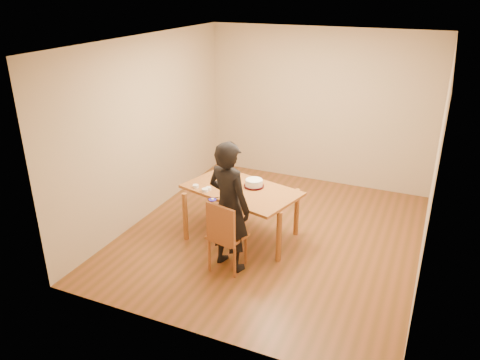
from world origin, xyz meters
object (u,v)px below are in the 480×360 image
at_px(dining_table, 241,190).
at_px(cake_plate, 254,186).
at_px(person, 229,207).
at_px(dining_chair, 228,236).
at_px(cake, 254,183).

bearing_deg(dining_table, cake_plate, 60.86).
height_order(dining_table, person, person).
relative_size(dining_chair, cake, 1.67).
bearing_deg(cake, cake_plate, 0.00).
relative_size(cake_plate, person, 0.17).
distance_m(dining_table, cake_plate, 0.19).
bearing_deg(dining_table, dining_chair, -63.96).
bearing_deg(dining_chair, person, 103.40).
xyz_separation_m(cake_plate, cake, (0.00, 0.00, 0.05)).
bearing_deg(person, cake, -71.80).
xyz_separation_m(dining_table, cake_plate, (0.13, 0.13, 0.03)).
relative_size(cake_plate, cake, 1.16).
relative_size(dining_chair, cake_plate, 1.44).
height_order(cake_plate, person, person).
bearing_deg(dining_table, person, -63.30).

